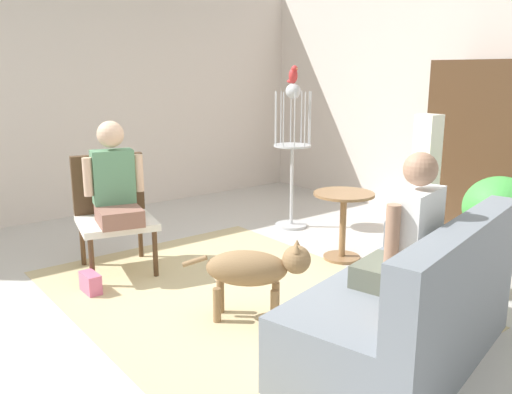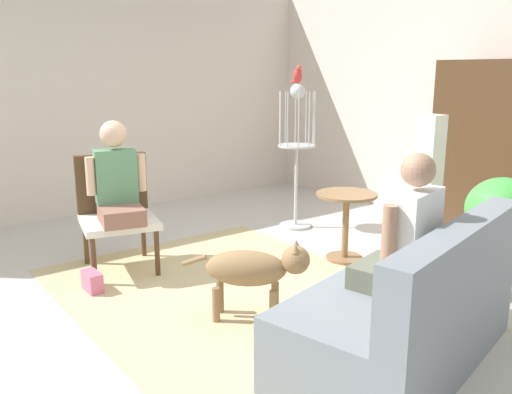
# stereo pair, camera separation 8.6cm
# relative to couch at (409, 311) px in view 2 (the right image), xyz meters

# --- Properties ---
(ground_plane) EXTENTS (7.70, 7.70, 0.00)m
(ground_plane) POSITION_rel_couch_xyz_m (-1.37, -0.32, -0.33)
(ground_plane) COLOR beige
(back_wall) EXTENTS (6.99, 0.12, 2.85)m
(back_wall) POSITION_rel_couch_xyz_m (-1.37, 2.95, 1.10)
(back_wall) COLOR silver
(back_wall) RESTS_ON ground
(left_wall) EXTENTS (0.12, 7.02, 2.85)m
(left_wall) POSITION_rel_couch_xyz_m (-4.62, -0.02, 1.10)
(left_wall) COLOR silver
(left_wall) RESTS_ON ground
(area_rug) EXTENTS (3.16, 2.34, 0.01)m
(area_rug) POSITION_rel_couch_xyz_m (-1.39, -0.28, -0.32)
(area_rug) COLOR #C6B284
(area_rug) RESTS_ON ground
(couch) EXTENTS (1.23, 1.83, 0.91)m
(couch) POSITION_rel_couch_xyz_m (0.00, 0.00, 0.00)
(couch) COLOR slate
(couch) RESTS_ON ground
(armchair) EXTENTS (0.77, 0.76, 1.00)m
(armchair) POSITION_rel_couch_xyz_m (-2.64, -0.74, 0.25)
(armchair) COLOR #4C331E
(armchair) RESTS_ON ground
(person_on_couch) EXTENTS (0.49, 0.55, 0.83)m
(person_on_couch) POSITION_rel_couch_xyz_m (-0.03, -0.04, 0.46)
(person_on_couch) COLOR #585C4D
(person_on_armchair) EXTENTS (0.54, 0.50, 0.85)m
(person_on_armchair) POSITION_rel_couch_xyz_m (-2.47, -0.78, 0.49)
(person_on_armchair) COLOR #8A5D4F
(round_end_table) EXTENTS (0.56, 0.56, 0.64)m
(round_end_table) POSITION_rel_couch_xyz_m (-1.49, 1.01, 0.09)
(round_end_table) COLOR olive
(round_end_table) RESTS_ON ground
(dog) EXTENTS (0.67, 0.70, 0.59)m
(dog) POSITION_rel_couch_xyz_m (-1.01, -0.41, 0.05)
(dog) COLOR olive
(dog) RESTS_ON ground
(bird_cage_stand) EXTENTS (0.41, 0.41, 1.60)m
(bird_cage_stand) POSITION_rel_couch_xyz_m (-2.60, 1.36, 0.51)
(bird_cage_stand) COLOR silver
(bird_cage_stand) RESTS_ON ground
(parrot) EXTENTS (0.17, 0.10, 0.19)m
(parrot) POSITION_rel_couch_xyz_m (-2.60, 1.36, 1.36)
(parrot) COLOR red
(parrot) RESTS_ON bird_cage_stand
(potted_plant) EXTENTS (0.55, 0.55, 0.95)m
(potted_plant) POSITION_rel_couch_xyz_m (-0.19, 1.33, 0.32)
(potted_plant) COLOR #4C5156
(potted_plant) RESTS_ON ground
(column_lamp) EXTENTS (0.20, 0.20, 1.37)m
(column_lamp) POSITION_rel_couch_xyz_m (-0.91, 1.39, 0.35)
(column_lamp) COLOR #4C4742
(column_lamp) RESTS_ON ground
(armoire_cabinet) EXTENTS (1.08, 0.56, 1.83)m
(armoire_cabinet) POSITION_rel_couch_xyz_m (-0.98, 2.54, 0.59)
(armoire_cabinet) COLOR #4C331E
(armoire_cabinet) RESTS_ON ground
(handbag) EXTENTS (0.22, 0.11, 0.16)m
(handbag) POSITION_rel_couch_xyz_m (-2.19, -1.15, -0.24)
(handbag) COLOR #D8668C
(handbag) RESTS_ON ground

